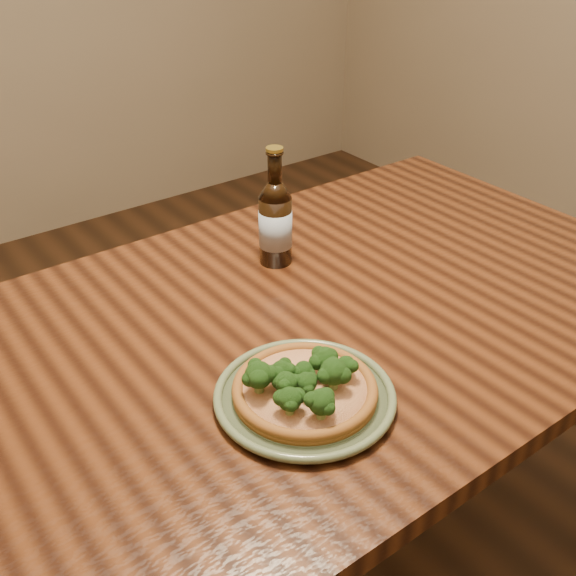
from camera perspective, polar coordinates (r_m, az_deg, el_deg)
table at (r=1.28m, az=0.05°, el=-6.22°), size 1.60×0.90×0.75m
plate at (r=1.05m, az=1.42°, el=-9.13°), size 0.28×0.28×0.02m
pizza at (r=1.03m, az=1.43°, el=-8.38°), size 0.22×0.22×0.07m
beer_bottle at (r=1.37m, az=-1.08°, el=5.64°), size 0.07×0.07×0.25m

